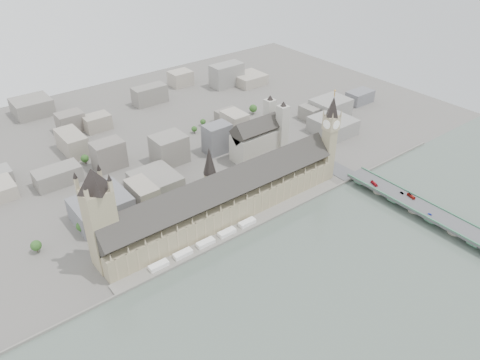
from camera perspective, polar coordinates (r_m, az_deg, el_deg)
ground at (r=467.35m, az=-0.63°, el=-5.65°), size 900.00×900.00×0.00m
river_thames at (r=386.11m, az=15.20°, el=-17.46°), size 600.00×600.00×0.00m
embankment_wall at (r=457.17m, az=0.52°, el=-6.42°), size 600.00×1.50×3.00m
river_terrace at (r=462.07m, az=-0.06°, el=-6.01°), size 270.00×15.00×2.00m
terrace_tents at (r=442.59m, az=-4.22°, el=-7.64°), size 118.00×7.00×4.00m
palace_of_westminster at (r=466.63m, az=-2.12°, el=-2.28°), size 265.00×40.73×55.44m
elizabeth_tower at (r=522.91m, az=10.93°, el=5.71°), size 17.00×17.00×107.50m
victoria_tower at (r=407.56m, az=-16.76°, el=-4.06°), size 30.00×30.00×100.00m
central_tower at (r=447.08m, az=-3.72°, el=1.35°), size 13.00×13.00×48.00m
westminster_bridge at (r=519.85m, az=19.86°, el=-2.77°), size 25.00×325.00×10.25m
bridge_parapets at (r=500.77m, az=24.10°, el=-4.48°), size 25.00×235.00×1.15m
westminster_abbey at (r=575.19m, az=2.38°, el=5.19°), size 68.00×36.00×64.00m
city_skyline_inland at (r=641.27m, az=-14.18°, el=6.60°), size 720.00×360.00×38.00m
park_trees at (r=498.51m, az=-5.75°, el=-2.02°), size 110.00×30.00×15.00m
red_bus_north at (r=530.12m, az=16.04°, el=-0.42°), size 5.52×10.54×2.87m
red_bus_south at (r=521.04m, az=20.14°, el=-1.86°), size 4.80×10.76×2.92m
car_blue at (r=501.77m, az=22.15°, el=-3.88°), size 2.27×4.29×1.39m
car_silver at (r=524.45m, az=19.14°, el=-1.50°), size 2.45×4.77×1.50m
car_approach at (r=587.65m, az=9.67°, el=3.80°), size 3.71×5.18×1.39m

